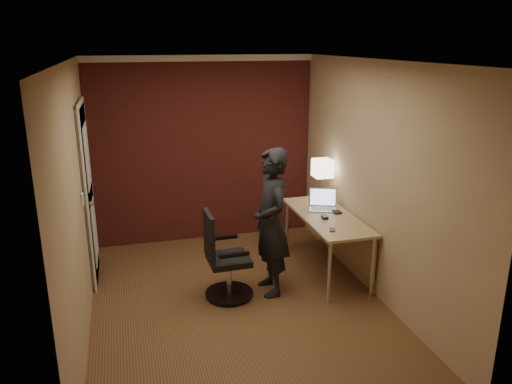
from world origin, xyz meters
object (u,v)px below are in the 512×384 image
mouse (325,217)px  wallet (337,212)px  desk (332,225)px  phone (332,230)px  laptop (323,203)px  desk_lamp (322,169)px  office_chair (223,261)px  person (271,223)px

mouse → wallet: mouse is taller
desk → phone: phone is taller
laptop → desk_lamp: bearing=70.5°
office_chair → desk: bearing=11.4°
desk → mouse: size_ratio=15.00×
laptop → office_chair: office_chair is taller
mouse → phone: mouse is taller
mouse → phone: 0.37m
office_chair → mouse: bearing=8.2°
wallet → person: person is taller
desk → desk_lamp: 0.76m
office_chair → person: person is taller
mouse → office_chair: (-1.23, -0.18, -0.32)m
phone → office_chair: office_chair is taller
mouse → desk: bearing=40.2°
laptop → mouse: laptop is taller
laptop → wallet: 0.23m
desk_lamp → person: size_ratio=0.33×
mouse → phone: size_ratio=0.87×
desk_lamp → mouse: bearing=-108.9°
desk_lamp → office_chair: 1.80m
laptop → wallet: size_ratio=3.62×
mouse → wallet: size_ratio=0.91×
desk_lamp → phone: (-0.28, -0.99, -0.41)m
laptop → mouse: bearing=-108.4°
desk → wallet: wallet is taller
wallet → office_chair: bearing=-167.6°
phone → office_chair: (-1.16, 0.19, -0.31)m
desk → laptop: 0.31m
person → wallet: bearing=107.6°
mouse → wallet: bearing=38.9°
phone → desk: bearing=87.1°
desk_lamp → office_chair: bearing=-150.8°
wallet → office_chair: 1.50m
laptop → phone: 0.73m
phone → wallet: 0.58m
mouse → phone: bearing=-94.6°
laptop → person: size_ratio=0.25×
wallet → person: bearing=-160.8°
wallet → person: size_ratio=0.07×
desk_lamp → wallet: size_ratio=4.86×
desk → desk_lamp: bearing=82.2°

